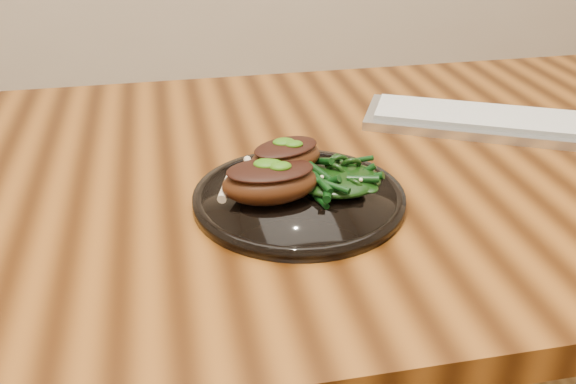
% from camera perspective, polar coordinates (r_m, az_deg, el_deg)
% --- Properties ---
extents(desk, '(1.60, 0.80, 0.75)m').
position_cam_1_polar(desk, '(0.92, 0.35, -2.27)').
color(desk, '#361906').
rests_on(desk, ground).
extents(plate, '(0.26, 0.26, 0.02)m').
position_cam_1_polar(plate, '(0.78, 0.98, -0.51)').
color(plate, black).
rests_on(plate, desk).
extents(lamb_chop_front, '(0.12, 0.08, 0.05)m').
position_cam_1_polar(lamb_chop_front, '(0.75, -1.66, 1.02)').
color(lamb_chop_front, '#441F0D').
rests_on(lamb_chop_front, plate).
extents(lamb_chop_back, '(0.11, 0.09, 0.04)m').
position_cam_1_polar(lamb_chop_back, '(0.78, -0.24, 3.23)').
color(lamb_chop_back, '#441F0D').
rests_on(lamb_chop_back, plate).
extents(herb_smear, '(0.09, 0.06, 0.01)m').
position_cam_1_polar(herb_smear, '(0.82, -2.05, 1.65)').
color(herb_smear, '#1E4F08').
rests_on(herb_smear, plate).
extents(greens_heap, '(0.11, 0.10, 0.04)m').
position_cam_1_polar(greens_heap, '(0.78, 4.53, 1.56)').
color(greens_heap, black).
rests_on(greens_heap, plate).
extents(keyboard, '(0.44, 0.31, 0.02)m').
position_cam_1_polar(keyboard, '(1.05, 18.93, 5.85)').
color(keyboard, '#B7BABC').
rests_on(keyboard, desk).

